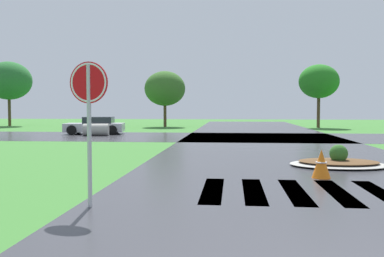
{
  "coord_description": "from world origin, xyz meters",
  "views": [
    {
      "loc": [
        -1.82,
        -4.27,
        1.84
      ],
      "look_at": [
        -3.24,
        10.57,
        1.09
      ],
      "focal_mm": 39.6,
      "sensor_mm": 36.0,
      "label": 1
    }
  ],
  "objects_px": {
    "median_island": "(338,162)",
    "drainage_pipe_stack": "(96,130)",
    "stop_sign": "(89,99)",
    "traffic_cone": "(321,164)",
    "car_white_sedan": "(96,126)"
  },
  "relations": [
    {
      "from": "median_island",
      "to": "drainage_pipe_stack",
      "type": "bearing_deg",
      "value": 132.81
    },
    {
      "from": "stop_sign",
      "to": "traffic_cone",
      "type": "height_order",
      "value": "stop_sign"
    },
    {
      "from": "median_island",
      "to": "car_white_sedan",
      "type": "relative_size",
      "value": 0.72
    },
    {
      "from": "median_island",
      "to": "stop_sign",
      "type": "bearing_deg",
      "value": -134.72
    },
    {
      "from": "stop_sign",
      "to": "drainage_pipe_stack",
      "type": "distance_m",
      "value": 20.0
    },
    {
      "from": "drainage_pipe_stack",
      "to": "traffic_cone",
      "type": "distance_m",
      "value": 18.87
    },
    {
      "from": "car_white_sedan",
      "to": "traffic_cone",
      "type": "bearing_deg",
      "value": 116.4
    },
    {
      "from": "median_island",
      "to": "traffic_cone",
      "type": "xyz_separation_m",
      "value": [
        -1.0,
        -2.3,
        0.24
      ]
    },
    {
      "from": "car_white_sedan",
      "to": "drainage_pipe_stack",
      "type": "bearing_deg",
      "value": 101.16
    },
    {
      "from": "median_island",
      "to": "drainage_pipe_stack",
      "type": "distance_m",
      "value": 17.72
    },
    {
      "from": "traffic_cone",
      "to": "car_white_sedan",
      "type": "bearing_deg",
      "value": 124.35
    },
    {
      "from": "median_island",
      "to": "traffic_cone",
      "type": "height_order",
      "value": "traffic_cone"
    },
    {
      "from": "stop_sign",
      "to": "median_island",
      "type": "relative_size",
      "value": 0.89
    },
    {
      "from": "stop_sign",
      "to": "drainage_pipe_stack",
      "type": "height_order",
      "value": "stop_sign"
    },
    {
      "from": "car_white_sedan",
      "to": "traffic_cone",
      "type": "relative_size",
      "value": 5.55
    }
  ]
}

